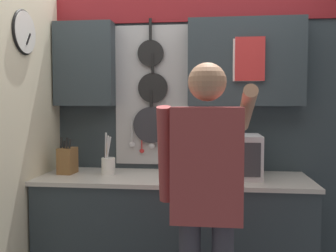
{
  "coord_description": "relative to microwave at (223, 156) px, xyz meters",
  "views": [
    {
      "loc": [
        0.27,
        -2.7,
        1.47
      ],
      "look_at": [
        -0.06,
        0.2,
        1.29
      ],
      "focal_mm": 40.0,
      "sensor_mm": 36.0,
      "label": 1
    }
  ],
  "objects": [
    {
      "name": "person",
      "position": [
        -0.11,
        -0.69,
        -0.08
      ],
      "size": [
        0.54,
        0.63,
        1.68
      ],
      "color": "#383842",
      "rests_on": "ground_plane"
    },
    {
      "name": "back_wall_unit",
      "position": [
        -0.33,
        0.26,
        0.34
      ],
      "size": [
        2.53,
        0.23,
        2.33
      ],
      "color": "#2D383D",
      "rests_on": "ground_plane"
    },
    {
      "name": "knife_block",
      "position": [
        -1.17,
        0.0,
        -0.05
      ],
      "size": [
        0.12,
        0.16,
        0.28
      ],
      "color": "brown",
      "rests_on": "base_cabinet_counter"
    },
    {
      "name": "microwave",
      "position": [
        0.0,
        0.0,
        0.0
      ],
      "size": [
        0.54,
        0.35,
        0.31
      ],
      "color": "silver",
      "rests_on": "base_cabinet_counter"
    },
    {
      "name": "utensil_crock",
      "position": [
        -0.85,
        -0.0,
        -0.08
      ],
      "size": [
        0.1,
        0.1,
        0.32
      ],
      "color": "white",
      "rests_on": "base_cabinet_counter"
    },
    {
      "name": "base_cabinet_counter",
      "position": [
        -0.36,
        -0.02,
        -0.62
      ],
      "size": [
        1.96,
        0.62,
        0.93
      ],
      "color": "#2D383D",
      "rests_on": "ground_plane"
    },
    {
      "name": "side_wall",
      "position": [
        -1.36,
        -0.42,
        0.1
      ],
      "size": [
        0.07,
        1.6,
        2.33
      ],
      "color": "beige",
      "rests_on": "ground_plane"
    }
  ]
}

